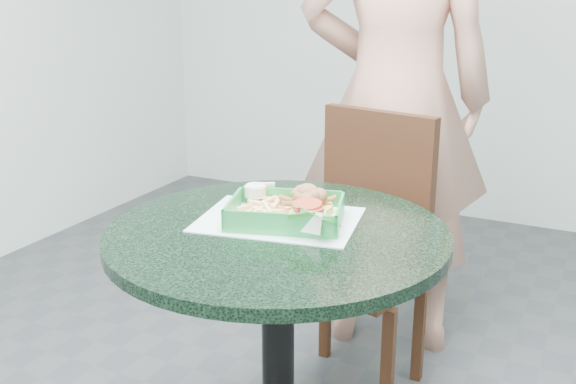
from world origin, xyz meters
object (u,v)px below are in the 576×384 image
at_px(cafe_table, 278,302).
at_px(food_basket, 286,224).
at_px(dining_chair, 365,237).
at_px(sauce_ramekin, 269,196).
at_px(crab_sandwich, 311,209).
at_px(diner_person, 399,31).

bearing_deg(cafe_table, food_basket, 91.45).
height_order(dining_chair, food_basket, dining_chair).
distance_m(food_basket, sauce_ramekin, 0.13).
bearing_deg(food_basket, dining_chair, 89.78).
relative_size(cafe_table, food_basket, 3.03).
xyz_separation_m(cafe_table, food_basket, (-0.00, 0.05, 0.19)).
xyz_separation_m(food_basket, sauce_ramekin, (-0.09, 0.09, 0.03)).
height_order(food_basket, sauce_ramekin, sauce_ramekin).
bearing_deg(food_basket, sauce_ramekin, 136.05).
bearing_deg(sauce_ramekin, cafe_table, -55.36).
relative_size(cafe_table, crab_sandwich, 6.54).
distance_m(dining_chair, diner_person, 0.71).
distance_m(crab_sandwich, sauce_ramekin, 0.15).
relative_size(cafe_table, sauce_ramekin, 14.53).
relative_size(dining_chair, food_basket, 3.47).
height_order(cafe_table, dining_chair, dining_chair).
height_order(cafe_table, sauce_ramekin, sauce_ramekin).
xyz_separation_m(dining_chair, sauce_ramekin, (-0.10, -0.49, 0.27)).
bearing_deg(cafe_table, sauce_ramekin, 124.64).
bearing_deg(crab_sandwich, sauce_ramekin, 161.47).
relative_size(dining_chair, diner_person, 0.40).
bearing_deg(dining_chair, sauce_ramekin, -89.01).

